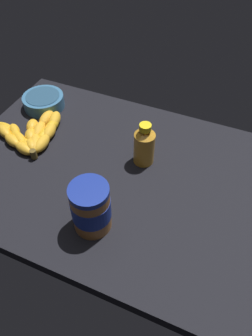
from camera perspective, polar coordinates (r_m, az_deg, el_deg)
The scene contains 5 objects.
ground_plane at distance 95.11cm, azimuth -2.26°, elevation -1.29°, with size 95.99×67.69×4.01cm, color black.
banana_bunch at distance 106.56cm, azimuth -16.67°, elevation 5.76°, with size 21.81×22.57×3.79cm.
peanut_butter_jar at distance 76.87cm, azimuth -6.40°, elevation -7.20°, with size 9.80×9.80×14.48cm.
honey_bottle at distance 91.96cm, azimuth 3.33°, elevation 4.16°, with size 6.20×6.20×14.15cm.
small_bowl at distance 119.22cm, azimuth -14.73°, elevation 11.69°, with size 14.57×14.57×4.63cm.
Camera 1 is at (-28.16, 55.59, 69.85)cm, focal length 33.55 mm.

